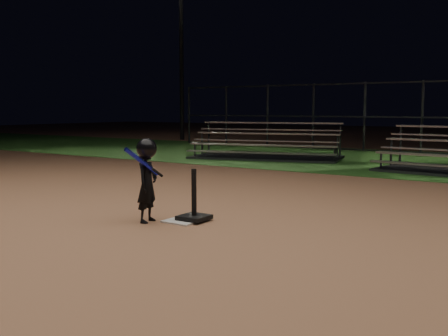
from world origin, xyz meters
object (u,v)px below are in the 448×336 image
Objects in this scene: child_batter at (147,178)px; light_pole_left at (181,39)px; batting_tee at (194,211)px; home_plate at (183,221)px; bleacher_left at (266,151)px.

light_pole_left is at bearing 26.02° from child_batter.
light_pole_left is (-12.11, 14.84, 4.80)m from batting_tee.
batting_tee is 0.61× the size of child_batter.
child_batter reaches higher than home_plate.
batting_tee is at bearing -81.38° from bleacher_left.
child_batter is (-0.50, -0.40, 0.46)m from batting_tee.
bleacher_left is (-3.72, 8.60, 0.08)m from batting_tee.
light_pole_left is at bearing 129.21° from batting_tee.
home_plate is at bearing -82.23° from bleacher_left.
child_batter is 9.56m from bleacher_left.
child_batter is at bearing -85.07° from bleacher_left.
bleacher_left is 0.60× the size of light_pole_left.
home_plate is 19.79m from light_pole_left.
child_batter is at bearing -52.69° from light_pole_left.
child_batter is 19.63m from light_pole_left.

